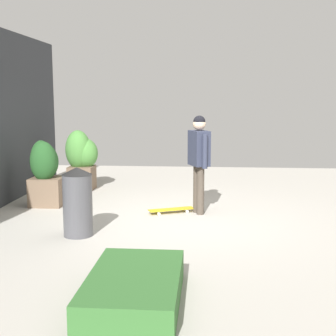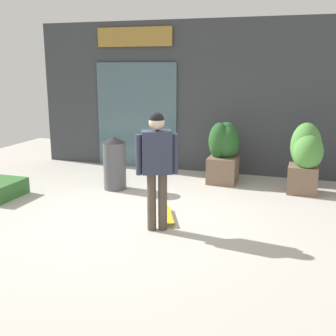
{
  "view_description": "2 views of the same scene",
  "coord_description": "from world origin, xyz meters",
  "px_view_note": "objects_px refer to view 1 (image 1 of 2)",
  "views": [
    {
      "loc": [
        -7.64,
        -0.5,
        2.02
      ],
      "look_at": [
        0.39,
        0.16,
        0.8
      ],
      "focal_mm": 49.89,
      "sensor_mm": 36.0,
      "label": 1
    },
    {
      "loc": [
        2.41,
        -5.96,
        2.36
      ],
      "look_at": [
        0.39,
        0.16,
        0.8
      ],
      "focal_mm": 46.13,
      "sensor_mm": 36.0,
      "label": 2
    }
  ],
  "objects_px": {
    "skateboarder": "(199,154)",
    "planter_box_right": "(81,158)",
    "planter_box_left": "(44,169)",
    "skateboard": "(171,210)",
    "trash_bin": "(78,202)"
  },
  "relations": [
    {
      "from": "planter_box_right",
      "to": "trash_bin",
      "type": "xyz_separation_m",
      "value": [
        -3.48,
        -0.88,
        -0.19
      ]
    },
    {
      "from": "trash_bin",
      "to": "skateboarder",
      "type": "bearing_deg",
      "value": -49.49
    },
    {
      "from": "skateboarder",
      "to": "planter_box_right",
      "type": "distance_m",
      "value": 3.31
    },
    {
      "from": "skateboarder",
      "to": "planter_box_left",
      "type": "height_order",
      "value": "skateboarder"
    },
    {
      "from": "skateboarder",
      "to": "planter_box_right",
      "type": "relative_size",
      "value": 1.3
    },
    {
      "from": "planter_box_left",
      "to": "planter_box_right",
      "type": "xyz_separation_m",
      "value": [
        1.58,
        -0.28,
        0.02
      ]
    },
    {
      "from": "skateboarder",
      "to": "planter_box_left",
      "type": "distance_m",
      "value": 2.96
    },
    {
      "from": "skateboard",
      "to": "trash_bin",
      "type": "relative_size",
      "value": 0.8
    },
    {
      "from": "skateboarder",
      "to": "trash_bin",
      "type": "bearing_deg",
      "value": 16.53
    },
    {
      "from": "planter_box_left",
      "to": "trash_bin",
      "type": "relative_size",
      "value": 1.2
    },
    {
      "from": "planter_box_left",
      "to": "skateboarder",
      "type": "bearing_deg",
      "value": -97.86
    },
    {
      "from": "planter_box_left",
      "to": "trash_bin",
      "type": "height_order",
      "value": "planter_box_left"
    },
    {
      "from": "planter_box_left",
      "to": "trash_bin",
      "type": "bearing_deg",
      "value": -148.58
    },
    {
      "from": "skateboard",
      "to": "planter_box_left",
      "type": "xyz_separation_m",
      "value": [
        0.43,
        2.43,
        0.62
      ]
    },
    {
      "from": "skateboarder",
      "to": "skateboard",
      "type": "bearing_deg",
      "value": -20.91
    }
  ]
}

